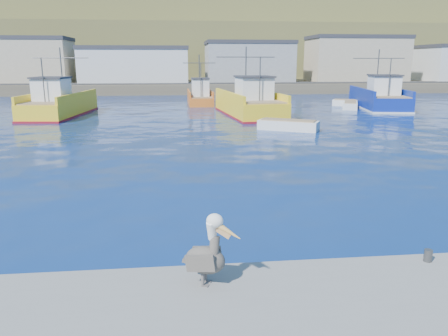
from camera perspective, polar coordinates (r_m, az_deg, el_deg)
name	(u,v)px	position (r m, az deg, el deg)	size (l,w,h in m)	color
ground	(275,232)	(13.93, 6.68, -8.36)	(260.00, 260.00, 0.00)	#071953
dock_bollards	(332,260)	(10.85, 13.95, -11.61)	(36.20, 0.20, 0.30)	#4C4C4C
far_shore	(187,47)	(121.87, -4.91, 15.51)	(200.00, 81.00, 24.00)	brown
trawler_yellow_a	(59,105)	(46.15, -20.75, 7.76)	(5.51, 12.40, 6.61)	yellow
trawler_yellow_b	(249,104)	(43.59, 3.34, 8.36)	(5.98, 13.04, 6.69)	yellow
trawler_blue	(379,99)	(53.18, 19.59, 8.54)	(6.23, 12.58, 6.61)	navy
boat_orange	(200,96)	(54.63, -3.14, 9.34)	(4.03, 7.70, 6.00)	orange
skiff_mid	(288,126)	(34.41, 8.40, 5.44)	(4.81, 3.60, 1.00)	silver
skiff_far	(350,106)	(51.88, 16.14, 7.82)	(3.10, 4.69, 0.96)	silver
skiff_extra	(351,103)	(54.86, 16.28, 8.10)	(4.54, 3.22, 0.94)	silver
pelican	(207,254)	(9.55, -2.21, -11.20)	(1.30, 0.84, 1.64)	#595451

